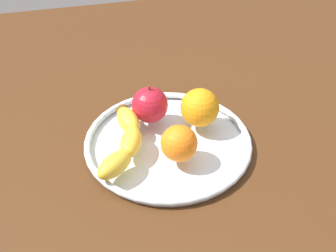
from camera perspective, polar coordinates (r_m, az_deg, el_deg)
name	(u,v)px	position (r cm, az deg, el deg)	size (l,w,h in cm)	color
ground_plane	(168,154)	(84.47, 0.00, -3.59)	(132.63, 132.63, 4.00)	#492A13
fruit_bowl	(168,142)	(82.52, 0.00, -2.10)	(30.75, 30.75, 1.80)	silver
banana	(125,140)	(79.23, -5.51, -1.78)	(19.31, 10.67, 3.68)	yellow
apple	(150,105)	(84.40, -2.32, 2.70)	(6.90, 6.90, 7.70)	#AE182A
orange_center	(179,143)	(76.19, 1.41, -2.20)	(6.37, 6.37, 6.37)	orange
orange_back_left	(200,108)	(83.54, 4.06, 2.35)	(7.26, 7.26, 7.26)	orange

